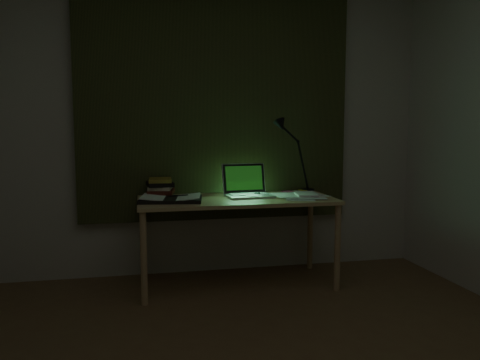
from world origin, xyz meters
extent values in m
cube|color=beige|center=(0.00, 2.00, 1.25)|extent=(3.50, 0.00, 2.50)
cube|color=#2C3319|center=(0.00, 1.96, 1.45)|extent=(2.20, 0.06, 2.00)
ellipsoid|color=black|center=(0.27, 1.67, 0.69)|extent=(0.07, 0.10, 0.03)
cube|color=#F0FF35|center=(0.71, 1.84, 0.68)|extent=(0.08, 0.08, 0.02)
cube|color=#DB558E|center=(0.56, 1.78, 0.68)|extent=(0.11, 0.11, 0.02)
camera|label=1|loc=(-0.60, -1.82, 1.19)|focal=35.00mm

